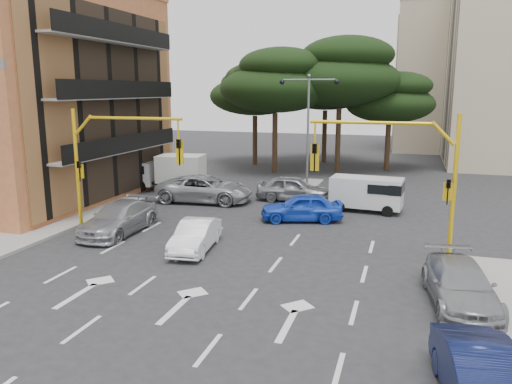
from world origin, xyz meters
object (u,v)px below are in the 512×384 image
signal_mast_right (407,167)px  car_silver_cross_b (294,189)px  signal_mast_left (108,154)px  van_white (366,194)px  street_lamp_center (308,111)px  box_truck_a (168,173)px  car_silver_wagon (119,218)px  car_silver_cross_a (204,189)px  car_silver_parked (460,285)px  car_navy_parked (483,381)px  car_white_hatch (195,236)px  car_blue_compact (302,207)px

signal_mast_right → car_silver_cross_b: (-6.77, 9.64, -3.10)m
signal_mast_left → van_white: size_ratio=1.50×
signal_mast_right → street_lamp_center: 15.65m
street_lamp_center → box_truck_a: (-9.00, -3.67, -4.18)m
signal_mast_left → car_silver_cross_b: signal_mast_left is taller
car_silver_wagon → car_silver_cross_a: bearing=80.3°
street_lamp_center → car_silver_wagon: bearing=-115.0°
signal_mast_right → box_truck_a: (-15.80, 10.34, -2.64)m
car_silver_parked → van_white: (-4.06, 12.15, 0.31)m
car_silver_wagon → car_silver_cross_a: car_silver_cross_a is taller
street_lamp_center → car_silver_wagon: 16.03m
car_silver_parked → car_silver_cross_b: bearing=115.0°
car_silver_cross_b → car_navy_parked: 21.10m
street_lamp_center → car_silver_cross_a: size_ratio=1.31×
signal_mast_right → car_white_hatch: size_ratio=1.52×
car_white_hatch → car_blue_compact: size_ratio=0.92×
signal_mast_right → car_blue_compact: 7.93m
car_silver_wagon → street_lamp_center: bearing=64.8°
signal_mast_right → car_silver_parked: signal_mast_right is taller
car_silver_wagon → signal_mast_left: bearing=-161.6°
car_silver_parked → signal_mast_right: bearing=108.4°
street_lamp_center → car_blue_compact: size_ratio=1.80×
car_silver_cross_a → box_truck_a: bearing=50.6°
street_lamp_center → car_navy_parked: street_lamp_center is taller
car_navy_parked → van_white: van_white is taller
car_silver_cross_b → signal_mast_right: bearing=-147.9°
car_silver_parked → van_white: size_ratio=1.18×
signal_mast_left → car_navy_parked: signal_mast_left is taller
street_lamp_center → van_white: size_ratio=1.94×
car_white_hatch → car_navy_parked: car_navy_parked is taller
car_silver_cross_a → box_truck_a: size_ratio=1.17×
car_silver_cross_b → car_navy_parked: (8.67, -19.24, -0.08)m
car_silver_cross_a → car_navy_parked: 22.22m
car_white_hatch → van_white: size_ratio=0.99×
street_lamp_center → car_silver_cross_b: size_ratio=1.68×
signal_mast_right → box_truck_a: size_ratio=1.18×
car_silver_wagon → car_silver_parked: (15.18, -3.99, -0.05)m
car_navy_parked → car_silver_parked: car_navy_parked is taller
signal_mast_right → car_silver_cross_a: (-12.01, 7.73, -3.06)m
signal_mast_right → car_white_hatch: (-8.62, -1.24, -3.23)m
signal_mast_left → car_silver_wagon: 3.16m
box_truck_a → signal_mast_right: bearing=-130.1°
signal_mast_right → van_white: size_ratio=1.50×
signal_mast_left → signal_mast_right: bearing=0.0°
street_lamp_center → car_navy_parked: bearing=-69.8°
street_lamp_center → car_silver_cross_b: street_lamp_center is taller
van_white → car_silver_wagon: bearing=-48.9°
car_silver_parked → car_white_hatch: bearing=158.3°
signal_mast_left → car_silver_cross_a: size_ratio=1.01×
street_lamp_center → car_white_hatch: street_lamp_center is taller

